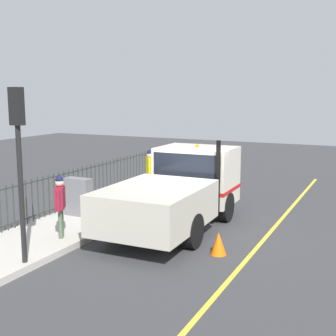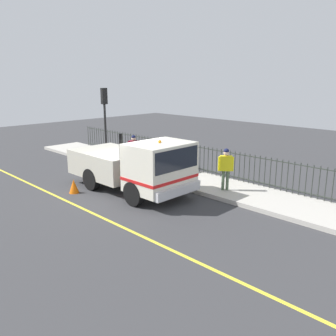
{
  "view_description": "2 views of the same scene",
  "coord_description": "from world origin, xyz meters",
  "px_view_note": "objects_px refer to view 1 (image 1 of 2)",
  "views": [
    {
      "loc": [
        -5.35,
        12.26,
        4.15
      ],
      "look_at": [
        1.11,
        -1.14,
        1.67
      ],
      "focal_mm": 48.79,
      "sensor_mm": 36.0,
      "label": 1
    },
    {
      "loc": [
        -9.03,
        -11.62,
        4.79
      ],
      "look_at": [
        0.93,
        -1.61,
        1.2
      ],
      "focal_mm": 38.12,
      "sensor_mm": 36.0,
      "label": 2
    }
  ],
  "objects_px": {
    "work_truck": "(181,186)",
    "worker_standing": "(150,168)",
    "traffic_cone": "(218,243)",
    "pedestrian_distant": "(60,200)",
    "traffic_light_near": "(18,140)",
    "utility_cabinet": "(78,197)"
  },
  "relations": [
    {
      "from": "pedestrian_distant",
      "to": "traffic_light_near",
      "type": "height_order",
      "value": "traffic_light_near"
    },
    {
      "from": "worker_standing",
      "to": "traffic_light_near",
      "type": "bearing_deg",
      "value": -36.73
    },
    {
      "from": "traffic_light_near",
      "to": "utility_cabinet",
      "type": "height_order",
      "value": "traffic_light_near"
    },
    {
      "from": "work_truck",
      "to": "traffic_light_near",
      "type": "bearing_deg",
      "value": -111.62
    },
    {
      "from": "work_truck",
      "to": "worker_standing",
      "type": "relative_size",
      "value": 3.36
    },
    {
      "from": "worker_standing",
      "to": "traffic_light_near",
      "type": "xyz_separation_m",
      "value": [
        -0.66,
        7.58,
        1.8
      ]
    },
    {
      "from": "work_truck",
      "to": "traffic_cone",
      "type": "relative_size",
      "value": 10.1
    },
    {
      "from": "utility_cabinet",
      "to": "traffic_cone",
      "type": "relative_size",
      "value": 2.06
    },
    {
      "from": "traffic_cone",
      "to": "worker_standing",
      "type": "bearing_deg",
      "value": -46.11
    },
    {
      "from": "traffic_light_near",
      "to": "worker_standing",
      "type": "bearing_deg",
      "value": 99.12
    },
    {
      "from": "pedestrian_distant",
      "to": "traffic_cone",
      "type": "height_order",
      "value": "pedestrian_distant"
    },
    {
      "from": "work_truck",
      "to": "worker_standing",
      "type": "distance_m",
      "value": 3.69
    },
    {
      "from": "work_truck",
      "to": "traffic_cone",
      "type": "height_order",
      "value": "work_truck"
    },
    {
      "from": "pedestrian_distant",
      "to": "traffic_cone",
      "type": "distance_m",
      "value": 4.45
    },
    {
      "from": "pedestrian_distant",
      "to": "traffic_light_near",
      "type": "relative_size",
      "value": 0.42
    },
    {
      "from": "pedestrian_distant",
      "to": "traffic_light_near",
      "type": "bearing_deg",
      "value": 162.7
    },
    {
      "from": "work_truck",
      "to": "worker_standing",
      "type": "height_order",
      "value": "work_truck"
    },
    {
      "from": "work_truck",
      "to": "utility_cabinet",
      "type": "height_order",
      "value": "work_truck"
    },
    {
      "from": "traffic_cone",
      "to": "work_truck",
      "type": "bearing_deg",
      "value": -45.11
    },
    {
      "from": "worker_standing",
      "to": "pedestrian_distant",
      "type": "xyz_separation_m",
      "value": [
        -0.25,
        5.7,
        -0.03
      ]
    },
    {
      "from": "traffic_cone",
      "to": "pedestrian_distant",
      "type": "bearing_deg",
      "value": 14.22
    },
    {
      "from": "worker_standing",
      "to": "pedestrian_distant",
      "type": "distance_m",
      "value": 5.71
    }
  ]
}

